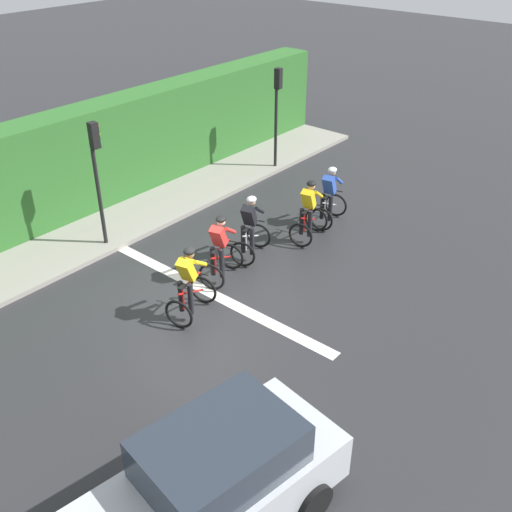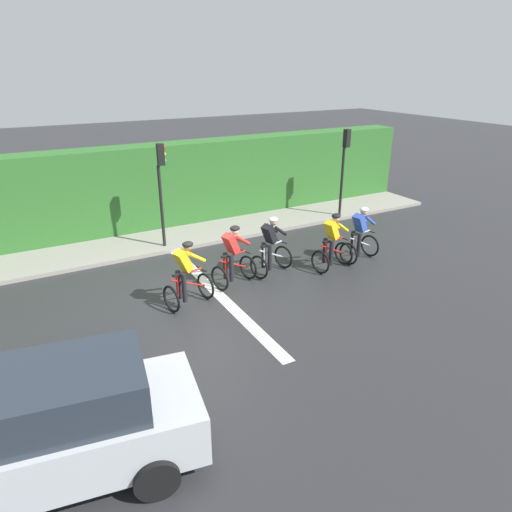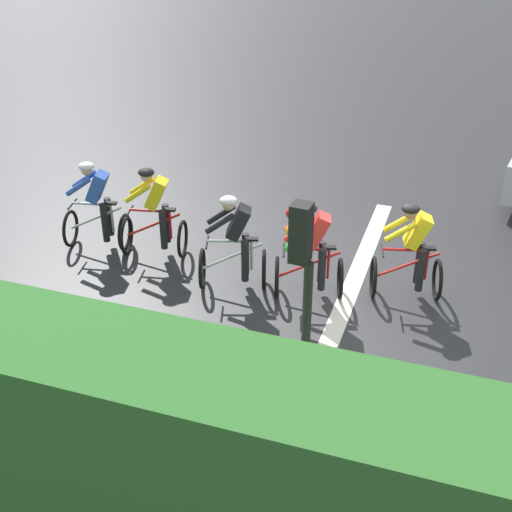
{
  "view_description": "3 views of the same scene",
  "coord_description": "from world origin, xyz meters",
  "px_view_note": "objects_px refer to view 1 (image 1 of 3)",
  "views": [
    {
      "loc": [
        8.14,
        -7.58,
        7.85
      ],
      "look_at": [
        0.93,
        1.0,
        1.11
      ],
      "focal_mm": 41.68,
      "sensor_mm": 36.0,
      "label": 1
    },
    {
      "loc": [
        9.86,
        -3.82,
        5.51
      ],
      "look_at": [
        0.52,
        1.35,
        1.04
      ],
      "focal_mm": 32.26,
      "sensor_mm": 36.0,
      "label": 2
    },
    {
      "loc": [
        -9.52,
        -1.17,
        6.33
      ],
      "look_at": [
        -0.43,
        1.91,
        0.71
      ],
      "focal_mm": 48.98,
      "sensor_mm": 36.0,
      "label": 3
    }
  ],
  "objects_px": {
    "car_silver": "(211,486)",
    "cyclist_second": "(309,212)",
    "traffic_light_near_crossing": "(97,167)",
    "traffic_light_far_junction": "(277,104)",
    "cyclist_trailing": "(189,285)",
    "cyclist_fourth": "(220,251)",
    "cyclist_mid": "(250,229)",
    "cyclist_lead": "(329,198)"
  },
  "relations": [
    {
      "from": "cyclist_mid",
      "to": "traffic_light_near_crossing",
      "type": "xyz_separation_m",
      "value": [
        -3.25,
        -1.97,
        1.43
      ]
    },
    {
      "from": "cyclist_second",
      "to": "cyclist_fourth",
      "type": "xyz_separation_m",
      "value": [
        -0.43,
        -2.95,
        0.0
      ]
    },
    {
      "from": "cyclist_fourth",
      "to": "traffic_light_far_junction",
      "type": "xyz_separation_m",
      "value": [
        -3.27,
        6.25,
        1.43
      ]
    },
    {
      "from": "cyclist_second",
      "to": "cyclist_mid",
      "type": "relative_size",
      "value": 1.0
    },
    {
      "from": "cyclist_trailing",
      "to": "car_silver",
      "type": "distance_m",
      "value": 5.19
    },
    {
      "from": "traffic_light_far_junction",
      "to": "cyclist_trailing",
      "type": "bearing_deg",
      "value": -64.13
    },
    {
      "from": "cyclist_fourth",
      "to": "cyclist_trailing",
      "type": "xyz_separation_m",
      "value": [
        0.48,
        -1.48,
        0.0
      ]
    },
    {
      "from": "cyclist_second",
      "to": "cyclist_mid",
      "type": "xyz_separation_m",
      "value": [
        -0.57,
        -1.7,
        0.0
      ]
    },
    {
      "from": "cyclist_second",
      "to": "traffic_light_far_junction",
      "type": "height_order",
      "value": "traffic_light_far_junction"
    },
    {
      "from": "cyclist_second",
      "to": "cyclist_fourth",
      "type": "bearing_deg",
      "value": -98.21
    },
    {
      "from": "cyclist_fourth",
      "to": "traffic_light_near_crossing",
      "type": "bearing_deg",
      "value": -167.99
    },
    {
      "from": "cyclist_second",
      "to": "cyclist_fourth",
      "type": "distance_m",
      "value": 2.98
    },
    {
      "from": "cyclist_trailing",
      "to": "cyclist_fourth",
      "type": "bearing_deg",
      "value": 107.93
    },
    {
      "from": "cyclist_fourth",
      "to": "car_silver",
      "type": "distance_m",
      "value": 6.57
    },
    {
      "from": "cyclist_fourth",
      "to": "car_silver",
      "type": "relative_size",
      "value": 0.38
    },
    {
      "from": "cyclist_second",
      "to": "traffic_light_near_crossing",
      "type": "relative_size",
      "value": 0.5
    },
    {
      "from": "cyclist_lead",
      "to": "traffic_light_near_crossing",
      "type": "height_order",
      "value": "traffic_light_near_crossing"
    },
    {
      "from": "traffic_light_near_crossing",
      "to": "traffic_light_far_junction",
      "type": "xyz_separation_m",
      "value": [
        0.13,
        6.97,
        0.0
      ]
    },
    {
      "from": "cyclist_second",
      "to": "traffic_light_near_crossing",
      "type": "bearing_deg",
      "value": -136.14
    },
    {
      "from": "cyclist_trailing",
      "to": "traffic_light_far_junction",
      "type": "height_order",
      "value": "traffic_light_far_junction"
    },
    {
      "from": "cyclist_lead",
      "to": "traffic_light_far_junction",
      "type": "height_order",
      "value": "traffic_light_far_junction"
    },
    {
      "from": "cyclist_second",
      "to": "cyclist_trailing",
      "type": "height_order",
      "value": "same"
    },
    {
      "from": "cyclist_lead",
      "to": "traffic_light_far_junction",
      "type": "relative_size",
      "value": 0.5
    },
    {
      "from": "car_silver",
      "to": "cyclist_trailing",
      "type": "bearing_deg",
      "value": 138.86
    },
    {
      "from": "cyclist_second",
      "to": "traffic_light_near_crossing",
      "type": "xyz_separation_m",
      "value": [
        -3.82,
        -3.67,
        1.43
      ]
    },
    {
      "from": "cyclist_trailing",
      "to": "car_silver",
      "type": "bearing_deg",
      "value": -41.14
    },
    {
      "from": "traffic_light_near_crossing",
      "to": "cyclist_trailing",
      "type": "bearing_deg",
      "value": -11.12
    },
    {
      "from": "cyclist_mid",
      "to": "cyclist_fourth",
      "type": "xyz_separation_m",
      "value": [
        0.14,
        -1.25,
        0.0
      ]
    },
    {
      "from": "cyclist_mid",
      "to": "cyclist_trailing",
      "type": "relative_size",
      "value": 1.0
    },
    {
      "from": "cyclist_second",
      "to": "traffic_light_near_crossing",
      "type": "height_order",
      "value": "traffic_light_near_crossing"
    },
    {
      "from": "car_silver",
      "to": "traffic_light_far_junction",
      "type": "bearing_deg",
      "value": 124.48
    },
    {
      "from": "cyclist_lead",
      "to": "traffic_light_near_crossing",
      "type": "xyz_separation_m",
      "value": [
        -3.73,
        -4.77,
        1.43
      ]
    },
    {
      "from": "car_silver",
      "to": "cyclist_second",
      "type": "bearing_deg",
      "value": 116.78
    },
    {
      "from": "cyclist_lead",
      "to": "cyclist_mid",
      "type": "xyz_separation_m",
      "value": [
        -0.48,
        -2.8,
        0.0
      ]
    },
    {
      "from": "cyclist_second",
      "to": "cyclist_trailing",
      "type": "relative_size",
      "value": 1.0
    },
    {
      "from": "cyclist_lead",
      "to": "traffic_light_near_crossing",
      "type": "relative_size",
      "value": 0.5
    },
    {
      "from": "cyclist_mid",
      "to": "cyclist_fourth",
      "type": "height_order",
      "value": "same"
    },
    {
      "from": "cyclist_trailing",
      "to": "cyclist_second",
      "type": "bearing_deg",
      "value": 90.71
    },
    {
      "from": "cyclist_fourth",
      "to": "traffic_light_near_crossing",
      "type": "distance_m",
      "value": 3.75
    },
    {
      "from": "traffic_light_near_crossing",
      "to": "traffic_light_far_junction",
      "type": "relative_size",
      "value": 1.0
    },
    {
      "from": "traffic_light_near_crossing",
      "to": "traffic_light_far_junction",
      "type": "bearing_deg",
      "value": 88.97
    },
    {
      "from": "cyclist_second",
      "to": "traffic_light_far_junction",
      "type": "xyz_separation_m",
      "value": [
        -3.7,
        3.3,
        1.43
      ]
    }
  ]
}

